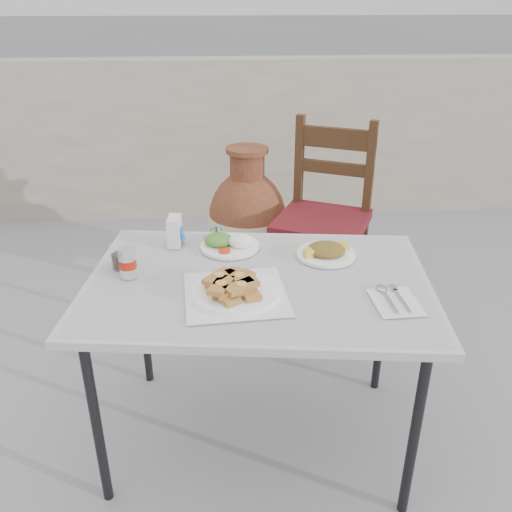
{
  "coord_description": "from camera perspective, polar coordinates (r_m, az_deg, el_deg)",
  "views": [
    {
      "loc": [
        -0.17,
        -1.7,
        1.65
      ],
      "look_at": [
        -0.06,
        0.02,
        0.8
      ],
      "focal_mm": 38.0,
      "sensor_mm": 36.0,
      "label": 1
    }
  ],
  "objects": [
    {
      "name": "cutlery_napkin",
      "position": [
        1.84,
        14.27,
        -4.44
      ],
      "size": [
        0.15,
        0.2,
        0.01
      ],
      "rotation": [
        0.0,
        0.0,
        0.04
      ],
      "color": "silver",
      "rests_on": "cafe_table"
    },
    {
      "name": "ground",
      "position": [
        2.38,
        1.43,
        -17.71
      ],
      "size": [
        80.0,
        80.0,
        0.0
      ],
      "primitive_type": "plane",
      "color": "slate",
      "rests_on": "ground"
    },
    {
      "name": "napkin_holder",
      "position": [
        2.17,
        -8.56,
        2.62
      ],
      "size": [
        0.07,
        0.1,
        0.12
      ],
      "rotation": [
        0.0,
        0.0,
        -0.07
      ],
      "color": "silver",
      "rests_on": "cafe_table"
    },
    {
      "name": "pide_plate",
      "position": [
        1.8,
        -2.16,
        -3.19
      ],
      "size": [
        0.36,
        0.36,
        0.07
      ],
      "rotation": [
        0.0,
        0.0,
        0.08
      ],
      "color": "silver",
      "rests_on": "cafe_table"
    },
    {
      "name": "terracotta_urn",
      "position": [
        3.31,
        -0.89,
        3.83
      ],
      "size": [
        0.48,
        0.48,
        0.84
      ],
      "color": "brown",
      "rests_on": "ground"
    },
    {
      "name": "condiment_caddy",
      "position": [
        2.19,
        -4.19,
        2.17
      ],
      "size": [
        0.1,
        0.09,
        0.07
      ],
      "rotation": [
        0.0,
        0.0,
        0.11
      ],
      "color": "#B2B1B8",
      "rests_on": "cafe_table"
    },
    {
      "name": "cola_glass",
      "position": [
        2.03,
        -14.18,
        -0.16
      ],
      "size": [
        0.06,
        0.06,
        0.09
      ],
      "color": "white",
      "rests_on": "cafe_table"
    },
    {
      "name": "back_wall",
      "position": [
        4.34,
        -1.54,
        12.23
      ],
      "size": [
        6.0,
        0.25,
        1.2
      ],
      "primitive_type": "cube",
      "color": "#A89E8C",
      "rests_on": "ground"
    },
    {
      "name": "salad_chopped_plate",
      "position": [
        2.08,
        7.39,
        0.49
      ],
      "size": [
        0.23,
        0.23,
        0.05
      ],
      "color": "white",
      "rests_on": "cafe_table"
    },
    {
      "name": "soda_can",
      "position": [
        1.95,
        -13.37,
        -0.64
      ],
      "size": [
        0.06,
        0.06,
        0.11
      ],
      "color": "silver",
      "rests_on": "cafe_table"
    },
    {
      "name": "chair",
      "position": [
        2.98,
        7.18,
        4.16
      ],
      "size": [
        0.62,
        0.62,
        1.05
      ],
      "rotation": [
        0.0,
        0.0,
        -0.44
      ],
      "color": "#311E0D",
      "rests_on": "ground"
    },
    {
      "name": "salad_rice_plate",
      "position": [
        2.13,
        -2.87,
        1.41
      ],
      "size": [
        0.23,
        0.23,
        0.06
      ],
      "color": "white",
      "rests_on": "cafe_table"
    },
    {
      "name": "cafe_table",
      "position": [
        1.94,
        0.23,
        -3.72
      ],
      "size": [
        1.29,
        0.95,
        0.73
      ],
      "rotation": [
        0.0,
        0.0,
        -0.12
      ],
      "color": "black",
      "rests_on": "ground"
    }
  ]
}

